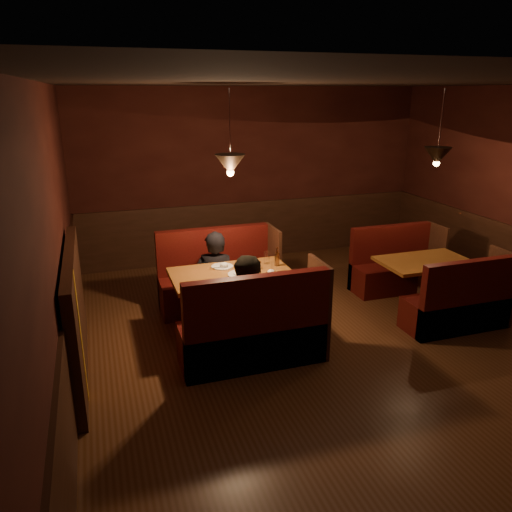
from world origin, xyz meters
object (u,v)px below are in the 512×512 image
object	(u,v)px
main_bench_far	(219,282)
main_bench_near	(256,335)
main_table	(233,287)
diner_b	(251,292)
second_table	(424,273)
second_bench_far	(395,269)
diner_a	(215,261)
second_bench_near	(460,307)

from	to	relation	value
main_bench_far	main_bench_near	distance (m)	1.63
main_table	diner_b	distance (m)	0.63
second_table	main_table	bearing A→B (deg)	177.99
second_bench_far	main_table	bearing A→B (deg)	-166.80
main_bench_near	diner_b	xyz separation A→B (m)	(0.02, 0.21, 0.41)
main_bench_far	diner_a	xyz separation A→B (m)	(-0.10, -0.27, 0.40)
second_bench_far	second_bench_near	size ratio (longest dim) A/B	1.00
main_table	diner_b	size ratio (longest dim) A/B	0.95
second_table	main_bench_near	bearing A→B (deg)	-164.55
main_table	main_bench_near	bearing A→B (deg)	-88.92
main_bench_near	second_table	bearing A→B (deg)	15.45
main_bench_far	second_table	distance (m)	2.78
second_table	main_bench_far	bearing A→B (deg)	160.91
diner_b	second_bench_far	bearing A→B (deg)	43.32
main_bench_near	second_table	xyz separation A→B (m)	(2.62, 0.72, 0.16)
second_bench_near	diner_a	world-z (taller)	diner_a
main_table	main_bench_near	xyz separation A→B (m)	(0.02, -0.82, -0.25)
main_table	second_bench_near	bearing A→B (deg)	-16.90
second_table	second_bench_far	world-z (taller)	second_bench_far
main_bench_far	second_bench_near	bearing A→B (deg)	-31.52
diner_a	main_table	bearing A→B (deg)	122.54
second_bench_far	diner_a	size ratio (longest dim) A/B	0.89
second_bench_far	second_bench_near	xyz separation A→B (m)	(0.00, -1.43, 0.00)
main_bench_far	main_table	bearing A→B (deg)	-91.08
second_table	diner_a	xyz separation A→B (m)	(-2.72, 0.64, 0.25)
main_bench_near	diner_b	bearing A→B (deg)	85.78
second_bench_near	diner_b	distance (m)	2.68
second_table	second_bench_near	size ratio (longest dim) A/B	0.90
main_bench_far	diner_a	distance (m)	0.50
main_bench_far	second_bench_far	distance (m)	2.65
second_table	diner_a	size ratio (longest dim) A/B	0.80
second_bench_far	second_bench_near	bearing A→B (deg)	-90.00
diner_a	main_bench_near	bearing A→B (deg)	117.72
diner_b	main_bench_far	bearing A→B (deg)	108.84
diner_a	diner_b	size ratio (longest dim) A/B	0.99
main_bench_far	diner_b	distance (m)	1.48
second_table	second_bench_near	bearing A→B (deg)	-87.80
main_table	diner_a	bearing A→B (deg)	99.15
second_bench_near	second_table	bearing A→B (deg)	92.20
main_table	main_bench_far	bearing A→B (deg)	88.92
second_bench_far	diner_b	world-z (taller)	diner_b
main_bench_near	second_bench_near	size ratio (longest dim) A/B	1.19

